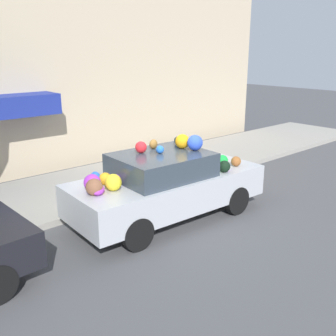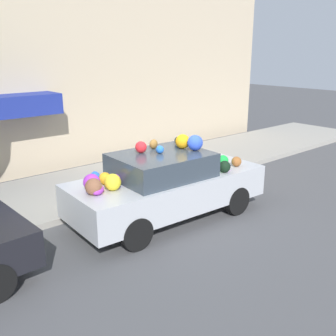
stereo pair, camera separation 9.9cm
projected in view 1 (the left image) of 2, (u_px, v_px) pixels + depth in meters
ground_plane at (164, 216)px, 8.87m from camera, size 60.00×60.00×0.00m
sidewalk_curb at (100, 184)px, 10.79m from camera, size 24.00×3.20×0.14m
building_facade at (51, 77)px, 11.49m from camera, size 18.00×1.20×5.72m
fire_hydrant at (197, 160)px, 11.56m from camera, size 0.20×0.20×0.70m
art_car at (166, 184)px, 8.52m from camera, size 4.46×1.95×1.85m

